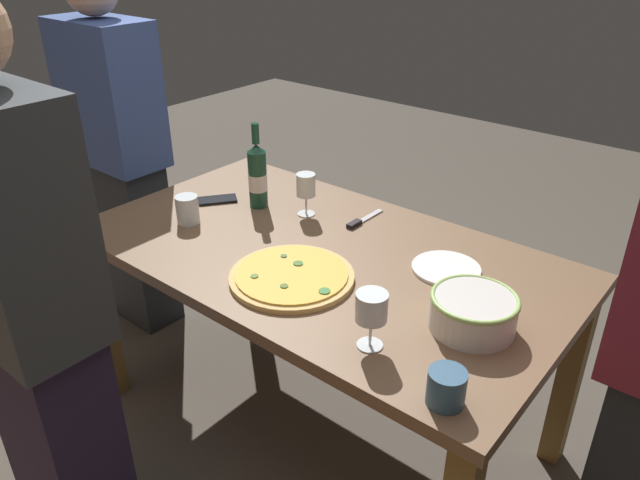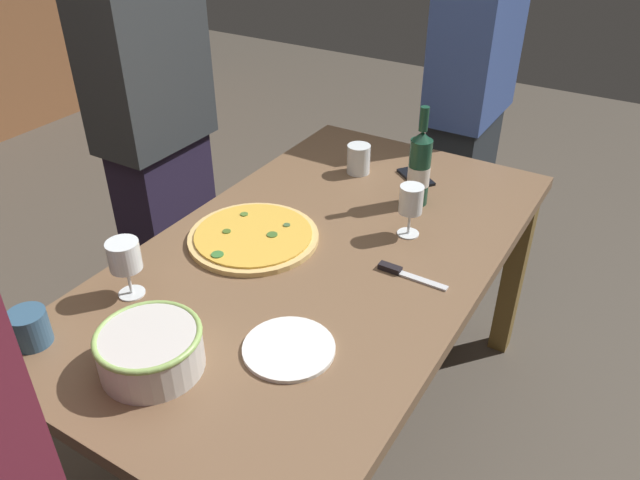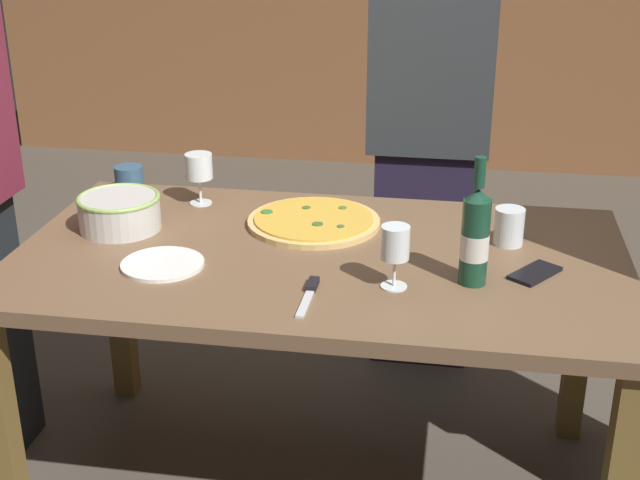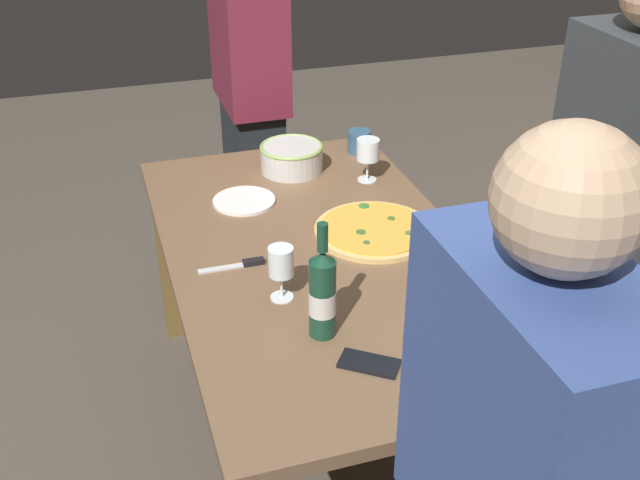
{
  "view_description": "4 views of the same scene",
  "coord_description": "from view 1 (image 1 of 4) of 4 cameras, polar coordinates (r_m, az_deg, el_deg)",
  "views": [
    {
      "loc": [
        -1.09,
        1.33,
        1.7
      ],
      "look_at": [
        0.0,
        0.0,
        0.79
      ],
      "focal_mm": 33.94,
      "sensor_mm": 36.0,
      "label": 1
    },
    {
      "loc": [
        -1.22,
        -0.74,
        1.71
      ],
      "look_at": [
        0.0,
        0.0,
        0.79
      ],
      "focal_mm": 34.57,
      "sensor_mm": 36.0,
      "label": 2
    },
    {
      "loc": [
        0.35,
        -2.07,
        1.67
      ],
      "look_at": [
        0.0,
        0.0,
        0.79
      ],
      "focal_mm": 49.07,
      "sensor_mm": 36.0,
      "label": 3
    },
    {
      "loc": [
        1.88,
        -0.59,
        1.93
      ],
      "look_at": [
        0.0,
        0.0,
        0.79
      ],
      "focal_mm": 42.81,
      "sensor_mm": 36.0,
      "label": 4
    }
  ],
  "objects": [
    {
      "name": "pizza",
      "position": [
        1.81,
        -2.68,
        -3.41
      ],
      "size": [
        0.38,
        0.38,
        0.03
      ],
      "color": "#DCB56B",
      "rests_on": "dining_table"
    },
    {
      "name": "side_plate",
      "position": [
        1.9,
        11.81,
        -2.63
      ],
      "size": [
        0.21,
        0.21,
        0.01
      ],
      "primitive_type": "cylinder",
      "color": "white",
      "rests_on": "dining_table"
    },
    {
      "name": "wine_glass_near_pizza",
      "position": [
        1.49,
        4.87,
        -6.58
      ],
      "size": [
        0.08,
        0.08,
        0.16
      ],
      "color": "white",
      "rests_on": "dining_table"
    },
    {
      "name": "cell_phone",
      "position": [
        2.34,
        -9.64,
        3.77
      ],
      "size": [
        0.14,
        0.16,
        0.01
      ],
      "primitive_type": "cube",
      "rotation": [
        0.0,
        0.0,
        5.65
      ],
      "color": "black",
      "rests_on": "dining_table"
    },
    {
      "name": "ground_plane",
      "position": [
        2.42,
        0.0,
        -16.65
      ],
      "size": [
        8.0,
        8.0,
        0.0
      ],
      "primitive_type": "plane",
      "color": "#4F473D"
    },
    {
      "name": "serving_bowl",
      "position": [
        1.63,
        14.26,
        -6.49
      ],
      "size": [
        0.23,
        0.23,
        0.1
      ],
      "color": "silver",
      "rests_on": "dining_table"
    },
    {
      "name": "wine_glass_by_bottle",
      "position": [
        2.16,
        -1.34,
        5.0
      ],
      "size": [
        0.07,
        0.07,
        0.16
      ],
      "color": "white",
      "rests_on": "dining_table"
    },
    {
      "name": "cup_amber",
      "position": [
        1.39,
        11.82,
        -13.46
      ],
      "size": [
        0.09,
        0.09,
        0.08
      ],
      "primitive_type": "cylinder",
      "color": "#325775",
      "rests_on": "dining_table"
    },
    {
      "name": "dining_table",
      "position": [
        2.01,
        0.0,
        -3.24
      ],
      "size": [
        1.6,
        0.9,
        0.75
      ],
      "color": "brown",
      "rests_on": "ground"
    },
    {
      "name": "cup_ceramic",
      "position": [
        2.17,
        -12.39,
        2.82
      ],
      "size": [
        0.08,
        0.08,
        0.1
      ],
      "primitive_type": "cylinder",
      "color": "white",
      "rests_on": "dining_table"
    },
    {
      "name": "wine_bottle",
      "position": [
        2.24,
        -5.91,
        6.08
      ],
      "size": [
        0.07,
        0.07,
        0.32
      ],
      "color": "#17412D",
      "rests_on": "dining_table"
    },
    {
      "name": "pizza_knife",
      "position": [
        2.15,
        3.86,
        1.81
      ],
      "size": [
        0.02,
        0.19,
        0.02
      ],
      "color": "silver",
      "rests_on": "dining_table"
    },
    {
      "name": "person_guest_left",
      "position": [
        1.67,
        -25.57,
        -6.98
      ],
      "size": [
        0.41,
        0.24,
        1.62
      ],
      "rotation": [
        0.0,
        0.0,
        -1.85
      ],
      "color": "#241C34",
      "rests_on": "ground"
    },
    {
      "name": "person_host",
      "position": [
        2.76,
        -18.43,
        7.34
      ],
      "size": [
        0.44,
        0.24,
        1.58
      ],
      "rotation": [
        0.0,
        0.0,
        3.13
      ],
      "color": "#262C32",
      "rests_on": "ground"
    }
  ]
}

